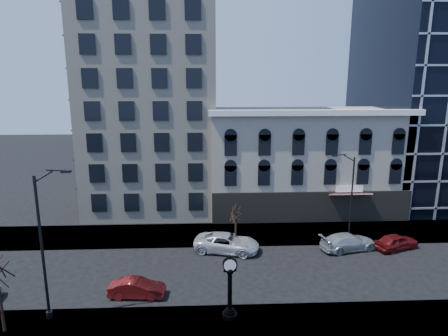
{
  "coord_description": "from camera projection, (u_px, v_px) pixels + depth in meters",
  "views": [
    {
      "loc": [
        0.5,
        -30.33,
        16.1
      ],
      "look_at": [
        2.0,
        4.0,
        8.0
      ],
      "focal_mm": 32.0,
      "sensor_mm": 36.0,
      "label": 1
    }
  ],
  "objects": [
    {
      "name": "car_near_b",
      "position": [
        137.0,
        288.0,
        29.47
      ],
      "size": [
        4.23,
        1.71,
        1.36
      ],
      "primitive_type": "imported",
      "rotation": [
        0.0,
        0.0,
        1.51
      ],
      "color": "maroon",
      "rests_on": "ground"
    },
    {
      "name": "cream_tower",
      "position": [
        150.0,
        46.0,
        46.83
      ],
      "size": [
        15.9,
        15.4,
        42.5
      ],
      "color": "beige",
      "rests_on": "ground"
    },
    {
      "name": "car_far_a",
      "position": [
        227.0,
        243.0,
        37.0
      ],
      "size": [
        6.5,
        4.13,
        1.67
      ],
      "primitive_type": "imported",
      "rotation": [
        0.0,
        0.0,
        1.33
      ],
      "color": "silver",
      "rests_on": "ground"
    },
    {
      "name": "sidewalk_near",
      "position": [
        201.0,
        333.0,
        25.37
      ],
      "size": [
        160.0,
        6.0,
        0.12
      ],
      "primitive_type": "cube",
      "color": "gray",
      "rests_on": "ground"
    },
    {
      "name": "street_lamp_far",
      "position": [
        347.0,
        174.0,
        38.06
      ],
      "size": [
        2.28,
        0.38,
        8.81
      ],
      "rotation": [
        0.0,
        0.0,
        3.09
      ],
      "color": "black",
      "rests_on": "sidewalk_far"
    },
    {
      "name": "street_clock",
      "position": [
        230.0,
        290.0,
        26.48
      ],
      "size": [
        1.02,
        1.02,
        4.51
      ],
      "rotation": [
        0.0,
        0.0,
        0.06
      ],
      "color": "black",
      "rests_on": "sidewalk_near"
    },
    {
      "name": "car_far_b",
      "position": [
        348.0,
        242.0,
        37.36
      ],
      "size": [
        5.75,
        3.39,
        1.56
      ],
      "primitive_type": "imported",
      "rotation": [
        0.0,
        0.0,
        1.81
      ],
      "color": "#A5A8AD",
      "rests_on": "ground"
    },
    {
      "name": "ground",
      "position": [
        202.0,
        273.0,
        33.16
      ],
      "size": [
        160.0,
        160.0,
        0.0
      ],
      "primitive_type": "plane",
      "color": "black",
      "rests_on": "ground"
    },
    {
      "name": "bare_tree_far",
      "position": [
        236.0,
        212.0,
        38.72
      ],
      "size": [
        2.28,
        2.28,
        3.91
      ],
      "color": "black",
      "rests_on": "sidewalk_far"
    },
    {
      "name": "car_far_c",
      "position": [
        396.0,
        242.0,
        37.52
      ],
      "size": [
        4.67,
        3.12,
        1.48
      ],
      "primitive_type": "imported",
      "rotation": [
        0.0,
        0.0,
        1.92
      ],
      "color": "maroon",
      "rests_on": "ground"
    },
    {
      "name": "victorian_row",
      "position": [
        303.0,
        161.0,
        47.75
      ],
      "size": [
        22.6,
        11.19,
        12.5
      ],
      "color": "#A29685",
      "rests_on": "ground"
    },
    {
      "name": "street_lamp_near",
      "position": [
        50.0,
        205.0,
        25.19
      ],
      "size": [
        2.7,
        0.7,
        10.46
      ],
      "rotation": [
        0.0,
        0.0,
        0.15
      ],
      "color": "black",
      "rests_on": "sidewalk_near"
    },
    {
      "name": "sidewalk_far",
      "position": [
        203.0,
        234.0,
        40.93
      ],
      "size": [
        160.0,
        6.0,
        0.12
      ],
      "primitive_type": "cube",
      "color": "gray",
      "rests_on": "ground"
    }
  ]
}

